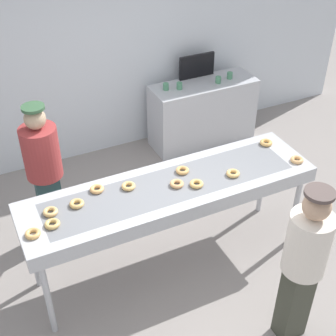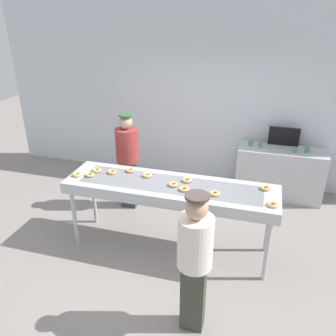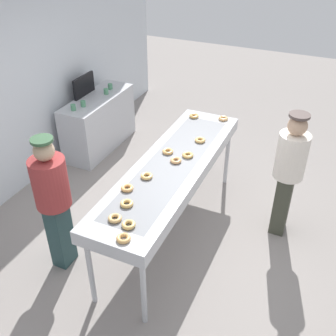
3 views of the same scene
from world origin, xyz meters
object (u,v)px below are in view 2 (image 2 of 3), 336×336
glazed_donut_2 (215,193)px  paper_cup_1 (250,143)px  glazed_donut_4 (184,189)px  worker_baker (128,155)px  paper_cup_0 (307,150)px  glazed_donut_6 (112,172)px  paper_cup_2 (294,150)px  paper_cup_3 (260,145)px  fryer_conveyor (170,190)px  glazed_donut_3 (147,175)px  glazed_donut_8 (173,184)px  customer_waiting (195,257)px  menu_display (284,136)px  glazed_donut_1 (131,170)px  glazed_donut_10 (97,170)px  glazed_donut_9 (77,175)px  glazed_donut_0 (90,175)px  prep_counter (279,173)px  glazed_donut_7 (187,180)px  glazed_donut_5 (273,204)px  glazed_donut_11 (265,188)px

glazed_donut_2 → paper_cup_1: 2.13m
glazed_donut_4 → worker_baker: 1.56m
paper_cup_0 → worker_baker: bearing=-160.1°
glazed_donut_6 → paper_cup_2: (2.48, 1.78, -0.09)m
paper_cup_2 → paper_cup_3: size_ratio=1.00×
glazed_donut_2 → paper_cup_2: 2.23m
fryer_conveyor → glazed_donut_4: glazed_donut_4 is taller
worker_baker → glazed_donut_2: bearing=158.4°
glazed_donut_3 → glazed_donut_8: size_ratio=1.00×
customer_waiting → menu_display: (0.86, 3.38, 0.14)m
menu_display → glazed_donut_6: bearing=-138.1°
glazed_donut_2 → paper_cup_3: glazed_donut_2 is taller
paper_cup_0 → paper_cup_1: same height
customer_waiting → glazed_donut_4: bearing=120.1°
glazed_donut_1 → glazed_donut_10: size_ratio=1.00×
glazed_donut_9 → glazed_donut_8: bearing=3.7°
glazed_donut_0 → glazed_donut_1: bearing=30.5°
glazed_donut_6 → prep_counter: glazed_donut_6 is taller
glazed_donut_0 → worker_baker: size_ratio=0.08×
glazed_donut_0 → prep_counter: bearing=38.2°
glazed_donut_1 → paper_cup_1: 2.35m
glazed_donut_7 → menu_display: bearing=58.3°
fryer_conveyor → glazed_donut_8: 0.11m
glazed_donut_1 → customer_waiting: size_ratio=0.08×
glazed_donut_5 → customer_waiting: size_ratio=0.08×
glazed_donut_7 → menu_display: (1.25, 2.03, 0.03)m
glazed_donut_3 → glazed_donut_4: (0.58, -0.24, 0.00)m
glazed_donut_3 → worker_baker: (-0.60, 0.78, -0.10)m
glazed_donut_4 → paper_cup_1: glazed_donut_4 is taller
glazed_donut_0 → glazed_donut_10: same height
glazed_donut_1 → glazed_donut_7: size_ratio=1.00×
glazed_donut_11 → glazed_donut_3: bearing=-177.6°
glazed_donut_0 → paper_cup_3: 2.97m
glazed_donut_11 → glazed_donut_9: bearing=-172.9°
glazed_donut_2 → glazed_donut_8: size_ratio=1.00×
glazed_donut_9 → worker_baker: size_ratio=0.08×
glazed_donut_4 → glazed_donut_8: same height
glazed_donut_10 → worker_baker: (0.13, 0.82, -0.10)m
glazed_donut_7 → worker_baker: size_ratio=0.08×
glazed_donut_2 → paper_cup_2: glazed_donut_2 is taller
glazed_donut_7 → glazed_donut_11: size_ratio=1.00×
customer_waiting → paper_cup_0: bearing=79.7°
customer_waiting → paper_cup_1: 3.22m
glazed_donut_8 → glazed_donut_7: bearing=49.3°
menu_display → fryer_conveyor: bearing=-123.7°
worker_baker → paper_cup_2: bearing=-148.0°
paper_cup_0 → menu_display: 0.47m
fryer_conveyor → customer_waiting: size_ratio=1.74×
glazed_donut_3 → paper_cup_1: 2.25m
fryer_conveyor → glazed_donut_10: size_ratio=21.74×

